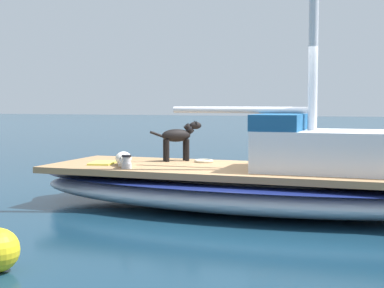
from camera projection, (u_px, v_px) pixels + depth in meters
The scene contains 8 objects.
ground_plane at pixel (253, 210), 8.92m from camera, with size 120.00×120.00×0.00m, color #143347.
sailboat_main at pixel (253, 189), 8.89m from camera, with size 2.62×7.27×0.66m.
cabin_house at pixel (327, 148), 8.47m from camera, with size 1.43×2.24×0.84m.
dog_white at pixel (124, 159), 9.22m from camera, with size 0.89×0.51×0.22m.
dog_black at pixel (179, 137), 9.89m from camera, with size 0.66×0.78×0.70m.
deck_winch at pixel (126, 162), 8.80m from camera, with size 0.16×0.16×0.21m.
coiled_rope at pixel (204, 161), 9.73m from camera, with size 0.32×0.32×0.04m, color beige.
deck_towel at pixel (103, 163), 9.45m from camera, with size 0.56×0.36×0.03m, color #D8D14C.
Camera 1 is at (8.65, 1.95, 1.68)m, focal length 53.50 mm.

